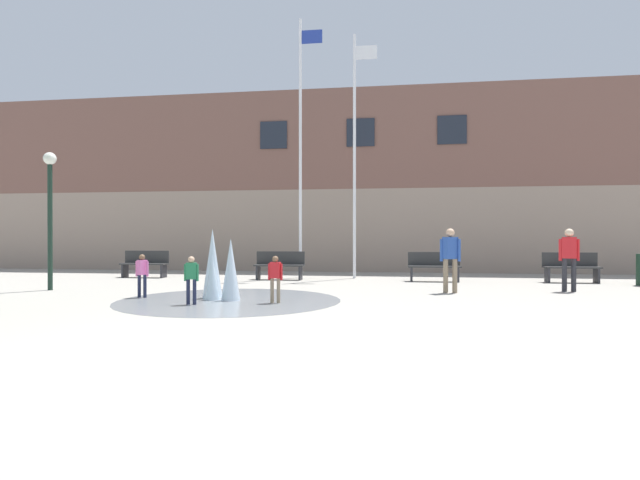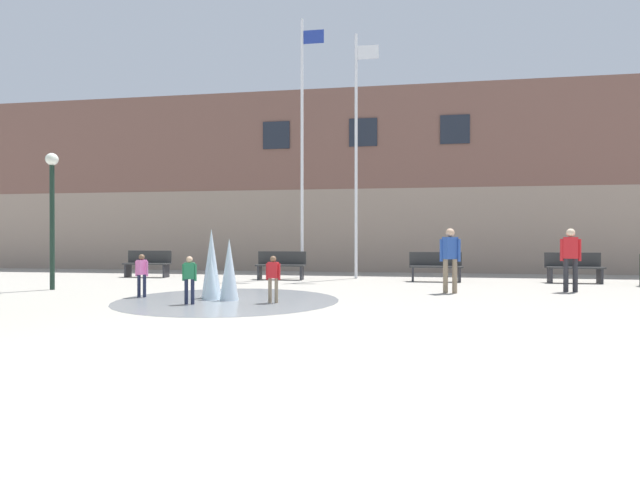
{
  "view_description": "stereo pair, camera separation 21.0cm",
  "coord_description": "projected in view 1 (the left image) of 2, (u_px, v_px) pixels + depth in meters",
  "views": [
    {
      "loc": [
        1.2,
        -5.44,
        1.37
      ],
      "look_at": [
        -0.69,
        7.72,
        1.3
      ],
      "focal_mm": 28.0,
      "sensor_mm": 36.0,
      "label": 1
    },
    {
      "loc": [
        1.41,
        -5.41,
        1.37
      ],
      "look_at": [
        -0.69,
        7.72,
        1.3
      ],
      "focal_mm": 28.0,
      "sensor_mm": 36.0,
      "label": 2
    }
  ],
  "objects": [
    {
      "name": "lamp_post_left_lane",
      "position": [
        50.0,
        199.0,
        12.91
      ],
      "size": [
        0.32,
        0.32,
        3.57
      ],
      "color": "#192D23",
      "rests_on": "ground"
    },
    {
      "name": "child_in_fountain",
      "position": [
        191.0,
        276.0,
        10.13
      ],
      "size": [
        0.31,
        0.17,
        0.99
      ],
      "rotation": [
        0.0,
        0.0,
        -2.89
      ],
      "color": "#1E233D",
      "rests_on": "ground"
    },
    {
      "name": "park_bench_left_of_flagpoles",
      "position": [
        280.0,
        265.0,
        16.15
      ],
      "size": [
        1.6,
        0.44,
        0.91
      ],
      "color": "#28282D",
      "rests_on": "ground"
    },
    {
      "name": "child_with_pink_shirt",
      "position": [
        275.0,
        275.0,
        10.37
      ],
      "size": [
        0.31,
        0.14,
        0.99
      ],
      "rotation": [
        0.0,
        0.0,
        -0.09
      ],
      "color": "#89755B",
      "rests_on": "ground"
    },
    {
      "name": "park_bench_center",
      "position": [
        434.0,
        266.0,
        15.48
      ],
      "size": [
        1.6,
        0.44,
        0.91
      ],
      "color": "#28282D",
      "rests_on": "ground"
    },
    {
      "name": "ground_plane",
      "position": [
        283.0,
        360.0,
        5.56
      ],
      "size": [
        100.0,
        100.0,
        0.0
      ],
      "primitive_type": "plane",
      "color": "#9E998E"
    },
    {
      "name": "library_building",
      "position": [
        365.0,
        187.0,
        22.58
      ],
      "size": [
        36.0,
        6.05,
        7.3
      ],
      "color": "gray",
      "rests_on": "ground"
    },
    {
      "name": "child_running",
      "position": [
        142.0,
        272.0,
        11.31
      ],
      "size": [
        0.31,
        0.24,
        0.99
      ],
      "rotation": [
        0.0,
        0.0,
        -1.9
      ],
      "color": "#1E233D",
      "rests_on": "ground"
    },
    {
      "name": "park_bench_far_left",
      "position": [
        145.0,
        263.0,
        17.04
      ],
      "size": [
        1.6,
        0.44,
        0.91
      ],
      "color": "#28282D",
      "rests_on": "ground"
    },
    {
      "name": "adult_watching",
      "position": [
        569.0,
        255.0,
        12.57
      ],
      "size": [
        0.5,
        0.29,
        1.59
      ],
      "rotation": [
        0.0,
        0.0,
        -0.3
      ],
      "color": "#28282D",
      "rests_on": "ground"
    },
    {
      "name": "flagpole_left",
      "position": [
        301.0,
        141.0,
        16.88
      ],
      "size": [
        0.8,
        0.1,
        8.77
      ],
      "color": "silver",
      "rests_on": "ground"
    },
    {
      "name": "park_bench_near_trashcan",
      "position": [
        571.0,
        267.0,
        15.07
      ],
      "size": [
        1.6,
        0.44,
        0.91
      ],
      "color": "#28282D",
      "rests_on": "ground"
    },
    {
      "name": "flagpole_right",
      "position": [
        355.0,
        149.0,
        16.62
      ],
      "size": [
        0.8,
        0.1,
        8.14
      ],
      "color": "silver",
      "rests_on": "ground"
    },
    {
      "name": "teen_by_trashcan",
      "position": [
        450.0,
        255.0,
        12.26
      ],
      "size": [
        0.5,
        0.36,
        1.59
      ],
      "rotation": [
        0.0,
        0.0,
        0.61
      ],
      "color": "#89755B",
      "rests_on": "ground"
    },
    {
      "name": "splash_fountain",
      "position": [
        221.0,
        275.0,
        10.99
      ],
      "size": [
        4.83,
        4.83,
        1.57
      ],
      "color": "gray",
      "rests_on": "ground"
    }
  ]
}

